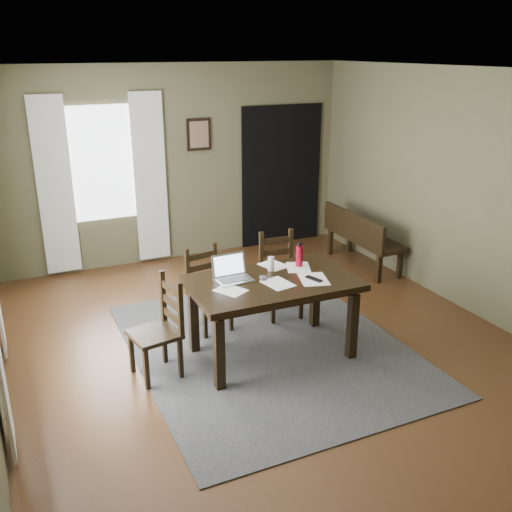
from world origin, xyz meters
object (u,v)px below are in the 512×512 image
dining_table (273,289)px  bench (360,234)px  chair_back_left (208,290)px  laptop (232,273)px  chair_back_right (280,276)px  chair_end (159,330)px  water_bottle (299,255)px

dining_table → bench: bearing=38.8°
chair_back_left → bench: (2.54, 0.87, 0.03)m
laptop → dining_table: bearing=-30.3°
laptop → bench: bearing=29.1°
chair_back_right → bench: bearing=32.7°
chair_end → water_bottle: water_bottle is taller
water_bottle → bench: bearing=39.6°
chair_back_right → chair_back_left: bearing=-175.8°
chair_back_left → water_bottle: 1.09m
dining_table → chair_end: bearing=176.0°
bench → laptop: 2.95m
chair_end → chair_back_right: chair_back_right is taller
bench → water_bottle: (-1.77, -1.46, 0.45)m
bench → water_bottle: water_bottle is taller
chair_end → bench: 3.63m
dining_table → laptop: laptop is taller
bench → chair_back_right: bearing=117.7°
bench → water_bottle: 2.34m
dining_table → bench: size_ratio=1.15×
chair_back_right → laptop: laptop is taller
laptop → water_bottle: bearing=0.8°
bench → chair_end: bearing=115.8°
chair_back_left → water_bottle: size_ratio=3.54×
chair_back_left → laptop: 0.75m
chair_back_left → chair_back_right: chair_back_right is taller
chair_back_right → laptop: bearing=-138.9°
chair_end → chair_back_right: size_ratio=0.99×
bench → dining_table: bearing=127.7°
dining_table → chair_back_right: (0.49, 0.80, -0.24)m
chair_back_left → water_bottle: (0.78, -0.59, 0.48)m
water_bottle → chair_back_right: bearing=81.7°
dining_table → bench: dining_table is taller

